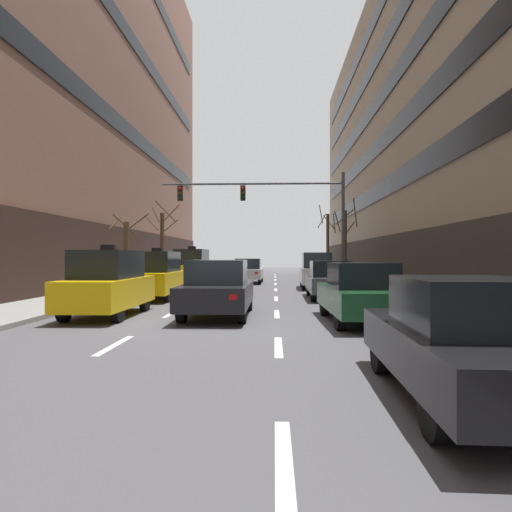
# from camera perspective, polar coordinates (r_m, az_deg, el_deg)

# --- Properties ---
(ground_plane) EXTENTS (120.00, 120.00, 0.00)m
(ground_plane) POSITION_cam_1_polar(r_m,az_deg,el_deg) (12.06, -5.28, -8.73)
(ground_plane) COLOR #515156
(sidewalk_right) EXTENTS (3.13, 80.00, 0.14)m
(sidewalk_right) POSITION_cam_1_polar(r_m,az_deg,el_deg) (12.95, 25.31, -7.81)
(sidewalk_right) COLOR gray
(sidewalk_right) RESTS_ON ground
(lane_stripe_l1_s3) EXTENTS (0.16, 2.00, 0.01)m
(lane_stripe_l1_s3) POSITION_cam_1_polar(r_m,az_deg,el_deg) (9.57, -17.93, -10.99)
(lane_stripe_l1_s3) COLOR silver
(lane_stripe_l1_s3) RESTS_ON ground
(lane_stripe_l1_s4) EXTENTS (0.16, 2.00, 0.01)m
(lane_stripe_l1_s4) POSITION_cam_1_polar(r_m,az_deg,el_deg) (14.31, -10.91, -7.34)
(lane_stripe_l1_s4) COLOR silver
(lane_stripe_l1_s4) RESTS_ON ground
(lane_stripe_l1_s5) EXTENTS (0.16, 2.00, 0.01)m
(lane_stripe_l1_s5) POSITION_cam_1_polar(r_m,az_deg,el_deg) (19.18, -7.46, -5.48)
(lane_stripe_l1_s5) COLOR silver
(lane_stripe_l1_s5) RESTS_ON ground
(lane_stripe_l1_s6) EXTENTS (0.16, 2.00, 0.01)m
(lane_stripe_l1_s6) POSITION_cam_1_polar(r_m,az_deg,el_deg) (24.10, -5.43, -4.36)
(lane_stripe_l1_s6) COLOR silver
(lane_stripe_l1_s6) RESTS_ON ground
(lane_stripe_l1_s7) EXTENTS (0.16, 2.00, 0.01)m
(lane_stripe_l1_s7) POSITION_cam_1_polar(r_m,az_deg,el_deg) (29.05, -4.08, -3.63)
(lane_stripe_l1_s7) COLOR silver
(lane_stripe_l1_s7) RESTS_ON ground
(lane_stripe_l1_s8) EXTENTS (0.16, 2.00, 0.01)m
(lane_stripe_l1_s8) POSITION_cam_1_polar(r_m,az_deg,el_deg) (34.02, -3.14, -3.10)
(lane_stripe_l1_s8) COLOR silver
(lane_stripe_l1_s8) RESTS_ON ground
(lane_stripe_l1_s9) EXTENTS (0.16, 2.00, 0.01)m
(lane_stripe_l1_s9) POSITION_cam_1_polar(r_m,az_deg,el_deg) (38.99, -2.43, -2.71)
(lane_stripe_l1_s9) COLOR silver
(lane_stripe_l1_s9) RESTS_ON ground
(lane_stripe_l1_s10) EXTENTS (0.16, 2.00, 0.01)m
(lane_stripe_l1_s10) POSITION_cam_1_polar(r_m,az_deg,el_deg) (43.97, -1.88, -2.41)
(lane_stripe_l1_s10) COLOR silver
(lane_stripe_l1_s10) RESTS_ON ground
(lane_stripe_l2_s2) EXTENTS (0.16, 2.00, 0.01)m
(lane_stripe_l2_s2) POSITION_cam_1_polar(r_m,az_deg,el_deg) (4.23, 3.68, -25.52)
(lane_stripe_l2_s2) COLOR silver
(lane_stripe_l2_s2) RESTS_ON ground
(lane_stripe_l2_s3) EXTENTS (0.16, 2.00, 0.01)m
(lane_stripe_l2_s3) POSITION_cam_1_polar(r_m,az_deg,el_deg) (9.00, 2.94, -11.69)
(lane_stripe_l2_s3) COLOR silver
(lane_stripe_l2_s3) RESTS_ON ground
(lane_stripe_l2_s4) EXTENTS (0.16, 2.00, 0.01)m
(lane_stripe_l2_s4) POSITION_cam_1_polar(r_m,az_deg,el_deg) (13.93, 2.73, -7.54)
(lane_stripe_l2_s4) COLOR silver
(lane_stripe_l2_s4) RESTS_ON ground
(lane_stripe_l2_s5) EXTENTS (0.16, 2.00, 0.01)m
(lane_stripe_l2_s5) POSITION_cam_1_polar(r_m,az_deg,el_deg) (18.90, 2.64, -5.56)
(lane_stripe_l2_s5) COLOR silver
(lane_stripe_l2_s5) RESTS_ON ground
(lane_stripe_l2_s6) EXTENTS (0.16, 2.00, 0.01)m
(lane_stripe_l2_s6) POSITION_cam_1_polar(r_m,az_deg,el_deg) (23.88, 2.58, -4.40)
(lane_stripe_l2_s6) COLOR silver
(lane_stripe_l2_s6) RESTS_ON ground
(lane_stripe_l2_s7) EXTENTS (0.16, 2.00, 0.01)m
(lane_stripe_l2_s7) POSITION_cam_1_polar(r_m,az_deg,el_deg) (28.87, 2.54, -3.65)
(lane_stripe_l2_s7) COLOR silver
(lane_stripe_l2_s7) RESTS_ON ground
(lane_stripe_l2_s8) EXTENTS (0.16, 2.00, 0.01)m
(lane_stripe_l2_s8) POSITION_cam_1_polar(r_m,az_deg,el_deg) (33.86, 2.52, -3.12)
(lane_stripe_l2_s8) COLOR silver
(lane_stripe_l2_s8) RESTS_ON ground
(lane_stripe_l2_s9) EXTENTS (0.16, 2.00, 0.01)m
(lane_stripe_l2_s9) POSITION_cam_1_polar(r_m,az_deg,el_deg) (38.86, 2.50, -2.72)
(lane_stripe_l2_s9) COLOR silver
(lane_stripe_l2_s9) RESTS_ON ground
(lane_stripe_l2_s10) EXTENTS (0.16, 2.00, 0.01)m
(lane_stripe_l2_s10) POSITION_cam_1_polar(r_m,az_deg,el_deg) (43.85, 2.49, -2.41)
(lane_stripe_l2_s10) COLOR silver
(lane_stripe_l2_s10) RESTS_ON ground
(car_driving_0) EXTENTS (1.93, 4.57, 1.71)m
(car_driving_0) POSITION_cam_1_polar(r_m,az_deg,el_deg) (13.37, -4.93, -4.24)
(car_driving_0) COLOR black
(car_driving_0) RESTS_ON ground
(taxi_driving_1) EXTENTS (1.99, 4.67, 2.44)m
(taxi_driving_1) POSITION_cam_1_polar(r_m,az_deg,el_deg) (27.20, -8.33, -1.51)
(taxi_driving_1) COLOR black
(taxi_driving_1) RESTS_ON ground
(taxi_driving_2) EXTENTS (1.76, 4.17, 2.19)m
(taxi_driving_2) POSITION_cam_1_polar(r_m,az_deg,el_deg) (19.08, -12.77, -2.49)
(taxi_driving_2) COLOR black
(taxi_driving_2) RESTS_ON ground
(car_driving_3) EXTENTS (1.92, 4.47, 1.67)m
(car_driving_3) POSITION_cam_1_polar(r_m,az_deg,el_deg) (29.72, -0.98, -1.97)
(car_driving_3) COLOR black
(car_driving_3) RESTS_ON ground
(taxi_driving_4) EXTENTS (1.74, 4.14, 2.17)m
(taxi_driving_4) POSITION_cam_1_polar(r_m,az_deg,el_deg) (14.06, -18.68, -3.40)
(taxi_driving_4) COLOR black
(taxi_driving_4) RESTS_ON ground
(car_parked_0) EXTENTS (1.85, 4.20, 1.56)m
(car_parked_0) POSITION_cam_1_polar(r_m,az_deg,el_deg) (6.15, 25.54, -9.90)
(car_parked_0) COLOR black
(car_parked_0) RESTS_ON ground
(car_parked_1) EXTENTS (1.96, 4.45, 1.65)m
(car_parked_1) POSITION_cam_1_polar(r_m,az_deg,el_deg) (12.43, 13.48, -4.70)
(car_parked_1) COLOR black
(car_parked_1) RESTS_ON ground
(car_parked_2) EXTENTS (1.88, 4.37, 1.63)m
(car_parked_2) POSITION_cam_1_polar(r_m,az_deg,el_deg) (19.12, 9.54, -3.09)
(car_parked_2) COLOR black
(car_parked_2) RESTS_ON ground
(car_parked_3) EXTENTS (1.86, 4.23, 2.03)m
(car_parked_3) POSITION_cam_1_polar(r_m,az_deg,el_deg) (24.93, 7.86, -1.91)
(car_parked_3) COLOR black
(car_parked_3) RESTS_ON ground
(traffic_signal_0) EXTENTS (10.24, 0.35, 6.36)m
(traffic_signal_0) POSITION_cam_1_polar(r_m,az_deg,el_deg) (24.65, 2.88, 6.60)
(traffic_signal_0) COLOR #4C4C51
(traffic_signal_0) RESTS_ON sidewalk_right
(street_tree_0) EXTENTS (1.41, 1.62, 6.22)m
(street_tree_0) POSITION_cam_1_polar(r_m,az_deg,el_deg) (38.66, 9.30, 1.64)
(street_tree_0) COLOR #4C3823
(street_tree_0) RESTS_ON sidewalk_right
(street_tree_1) EXTENTS (2.33, 2.33, 5.48)m
(street_tree_1) POSITION_cam_1_polar(r_m,az_deg,el_deg) (31.44, -12.10, 1.60)
(street_tree_1) COLOR #4C3823
(street_tree_1) RESTS_ON sidewalk_left
(street_tree_2) EXTENTS (1.83, 2.16, 4.00)m
(street_tree_2) POSITION_cam_1_polar(r_m,az_deg,el_deg) (24.29, -16.50, 0.45)
(street_tree_2) COLOR #4C3823
(street_tree_2) RESTS_ON sidewalk_left
(street_tree_3) EXTENTS (1.66, 1.65, 5.42)m
(street_tree_3) POSITION_cam_1_polar(r_m,az_deg,el_deg) (29.39, 11.53, 1.88)
(street_tree_3) COLOR #4C3823
(street_tree_3) RESTS_ON sidewalk_right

